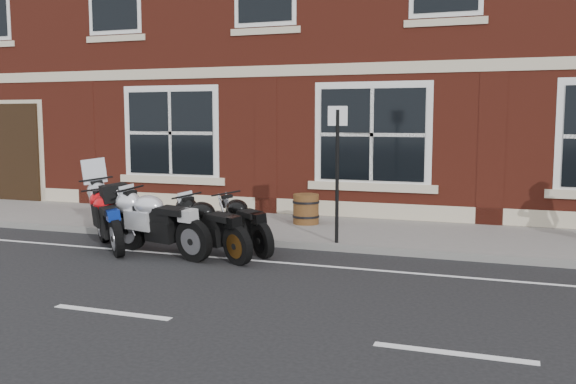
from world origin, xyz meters
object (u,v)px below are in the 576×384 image
(moto_touring_silver, at_px, (109,207))
(moto_sport_red, at_px, (110,218))
(moto_sport_black, at_px, (212,226))
(moto_naked_black, at_px, (245,221))
(moto_sport_silver, at_px, (160,221))
(barrel_planter, at_px, (306,209))
(parking_sign, at_px, (337,164))

(moto_touring_silver, distance_m, moto_sport_red, 0.99)
(moto_sport_black, xyz_separation_m, moto_naked_black, (0.30, 0.70, -0.02))
(moto_sport_silver, relative_size, barrel_planter, 3.55)
(barrel_planter, relative_size, parking_sign, 0.26)
(moto_sport_silver, height_order, moto_naked_black, moto_sport_silver)
(moto_touring_silver, xyz_separation_m, moto_sport_black, (2.61, -0.83, -0.08))
(moto_touring_silver, relative_size, moto_sport_red, 1.13)
(moto_sport_black, relative_size, moto_naked_black, 1.17)
(moto_sport_black, distance_m, barrel_planter, 3.19)
(parking_sign, bearing_deg, barrel_planter, 109.32)
(barrel_planter, bearing_deg, moto_touring_silver, -144.75)
(parking_sign, bearing_deg, moto_sport_silver, -165.12)
(moto_sport_silver, xyz_separation_m, moto_naked_black, (1.21, 0.84, -0.07))
(moto_sport_silver, bearing_deg, moto_sport_black, -64.60)
(moto_naked_black, height_order, barrel_planter, moto_naked_black)
(moto_naked_black, bearing_deg, moto_sport_silver, 165.48)
(moto_touring_silver, height_order, moto_naked_black, moto_touring_silver)
(moto_touring_silver, relative_size, moto_naked_black, 1.12)
(moto_sport_red, relative_size, parking_sign, 0.66)
(barrel_planter, xyz_separation_m, parking_sign, (1.16, -1.78, 1.08))
(moto_sport_red, xyz_separation_m, parking_sign, (3.82, 1.31, 0.97))
(moto_touring_silver, relative_size, barrel_planter, 2.86)
(moto_sport_black, height_order, moto_naked_black, moto_sport_black)
(moto_touring_silver, bearing_deg, parking_sign, -40.49)
(moto_sport_red, height_order, moto_naked_black, moto_sport_red)
(moto_touring_silver, height_order, barrel_planter, moto_touring_silver)
(moto_sport_black, bearing_deg, moto_sport_silver, 127.35)
(moto_sport_red, bearing_deg, moto_naked_black, -28.83)
(moto_sport_silver, bearing_deg, parking_sign, -44.42)
(moto_sport_black, height_order, moto_sport_silver, moto_sport_silver)
(moto_sport_red, xyz_separation_m, moto_sport_silver, (1.12, -0.17, 0.04))
(moto_sport_red, distance_m, moto_sport_black, 2.03)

